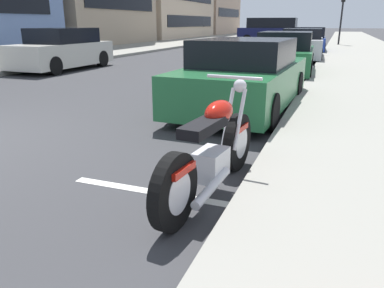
{
  "coord_description": "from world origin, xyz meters",
  "views": [
    {
      "loc": [
        -3.18,
        -5.53,
        1.67
      ],
      "look_at": [
        0.13,
        -4.29,
        0.53
      ],
      "focal_mm": 35.19,
      "sensor_mm": 36.0,
      "label": 1
    }
  ],
  "objects_px": {
    "parked_car_across_street": "(245,77)",
    "parked_car_mid_block": "(302,45)",
    "car_opposite_curb": "(62,50)",
    "parked_car_at_intersection": "(285,54)",
    "traffic_signal_near_corner": "(343,5)",
    "crossing_truck": "(272,31)",
    "parked_car_second_in_row": "(309,41)",
    "parked_motorcycle": "(212,152)"
  },
  "relations": [
    {
      "from": "parked_motorcycle",
      "to": "parked_car_at_intersection",
      "type": "height_order",
      "value": "parked_car_at_intersection"
    },
    {
      "from": "parked_car_at_intersection",
      "to": "parked_car_second_in_row",
      "type": "bearing_deg",
      "value": -2.87
    },
    {
      "from": "parked_car_across_street",
      "to": "traffic_signal_near_corner",
      "type": "relative_size",
      "value": 1.18
    },
    {
      "from": "parked_car_at_intersection",
      "to": "traffic_signal_near_corner",
      "type": "distance_m",
      "value": 17.6
    },
    {
      "from": "parked_motorcycle",
      "to": "parked_car_mid_block",
      "type": "distance_m",
      "value": 15.42
    },
    {
      "from": "parked_car_across_street",
      "to": "traffic_signal_near_corner",
      "type": "bearing_deg",
      "value": -1.93
    },
    {
      "from": "parked_car_at_intersection",
      "to": "crossing_truck",
      "type": "distance_m",
      "value": 19.35
    },
    {
      "from": "parked_motorcycle",
      "to": "parked_car_second_in_row",
      "type": "height_order",
      "value": "parked_car_second_in_row"
    },
    {
      "from": "parked_car_mid_block",
      "to": "crossing_truck",
      "type": "height_order",
      "value": "crossing_truck"
    },
    {
      "from": "parked_car_across_street",
      "to": "crossing_truck",
      "type": "xyz_separation_m",
      "value": [
        24.8,
        3.53,
        0.41
      ]
    },
    {
      "from": "parked_car_at_intersection",
      "to": "traffic_signal_near_corner",
      "type": "height_order",
      "value": "traffic_signal_near_corner"
    },
    {
      "from": "parked_car_mid_block",
      "to": "traffic_signal_near_corner",
      "type": "height_order",
      "value": "traffic_signal_near_corner"
    },
    {
      "from": "parked_car_across_street",
      "to": "parked_car_second_in_row",
      "type": "xyz_separation_m",
      "value": [
        16.28,
        -0.04,
        0.01
      ]
    },
    {
      "from": "parked_motorcycle",
      "to": "car_opposite_curb",
      "type": "xyz_separation_m",
      "value": [
        8.28,
        8.49,
        0.27
      ]
    },
    {
      "from": "parked_car_mid_block",
      "to": "parked_car_second_in_row",
      "type": "bearing_deg",
      "value": -2.23
    },
    {
      "from": "parked_car_mid_block",
      "to": "traffic_signal_near_corner",
      "type": "bearing_deg",
      "value": -10.38
    },
    {
      "from": "parked_motorcycle",
      "to": "car_opposite_curb",
      "type": "relative_size",
      "value": 0.51
    },
    {
      "from": "crossing_truck",
      "to": "car_opposite_curb",
      "type": "height_order",
      "value": "crossing_truck"
    },
    {
      "from": "crossing_truck",
      "to": "parked_car_across_street",
      "type": "bearing_deg",
      "value": 97.42
    },
    {
      "from": "parked_car_mid_block",
      "to": "car_opposite_curb",
      "type": "relative_size",
      "value": 1.03
    },
    {
      "from": "crossing_truck",
      "to": "parked_car_at_intersection",
      "type": "bearing_deg",
      "value": 99.96
    },
    {
      "from": "traffic_signal_near_corner",
      "to": "parked_motorcycle",
      "type": "bearing_deg",
      "value": 177.77
    },
    {
      "from": "parked_car_mid_block",
      "to": "car_opposite_curb",
      "type": "distance_m",
      "value": 10.68
    },
    {
      "from": "parked_car_across_street",
      "to": "car_opposite_curb",
      "type": "distance_m",
      "value": 8.94
    },
    {
      "from": "parked_car_mid_block",
      "to": "traffic_signal_near_corner",
      "type": "xyz_separation_m",
      "value": [
        11.79,
        -1.59,
        2.21
      ]
    },
    {
      "from": "traffic_signal_near_corner",
      "to": "parked_car_at_intersection",
      "type": "bearing_deg",
      "value": 174.64
    },
    {
      "from": "parked_car_at_intersection",
      "to": "crossing_truck",
      "type": "height_order",
      "value": "crossing_truck"
    },
    {
      "from": "parked_car_second_in_row",
      "to": "car_opposite_curb",
      "type": "xyz_separation_m",
      "value": [
        -12.03,
        7.91,
        0.05
      ]
    },
    {
      "from": "parked_car_at_intersection",
      "to": "traffic_signal_near_corner",
      "type": "bearing_deg",
      "value": -8.24
    },
    {
      "from": "parked_car_mid_block",
      "to": "parked_car_second_in_row",
      "type": "distance_m",
      "value": 4.9
    },
    {
      "from": "parked_car_second_in_row",
      "to": "crossing_truck",
      "type": "relative_size",
      "value": 0.77
    },
    {
      "from": "crossing_truck",
      "to": "traffic_signal_near_corner",
      "type": "xyz_separation_m",
      "value": [
        -1.63,
        -5.2,
        1.83
      ]
    },
    {
      "from": "parked_car_across_street",
      "to": "car_opposite_curb",
      "type": "relative_size",
      "value": 1.05
    },
    {
      "from": "crossing_truck",
      "to": "car_opposite_curb",
      "type": "relative_size",
      "value": 1.24
    },
    {
      "from": "parked_car_across_street",
      "to": "car_opposite_curb",
      "type": "xyz_separation_m",
      "value": [
        4.25,
        7.87,
        0.06
      ]
    },
    {
      "from": "traffic_signal_near_corner",
      "to": "parked_car_second_in_row",
      "type": "bearing_deg",
      "value": 166.67
    },
    {
      "from": "car_opposite_curb",
      "to": "parked_car_at_intersection",
      "type": "bearing_deg",
      "value": 100.64
    },
    {
      "from": "parked_car_across_street",
      "to": "parked_car_mid_block",
      "type": "relative_size",
      "value": 1.02
    },
    {
      "from": "parked_car_at_intersection",
      "to": "parked_car_across_street",
      "type": "bearing_deg",
      "value": 176.71
    },
    {
      "from": "parked_car_at_intersection",
      "to": "crossing_truck",
      "type": "relative_size",
      "value": 0.82
    },
    {
      "from": "parked_car_across_street",
      "to": "parked_car_at_intersection",
      "type": "bearing_deg",
      "value": 1.79
    },
    {
      "from": "crossing_truck",
      "to": "parked_car_second_in_row",
      "type": "bearing_deg",
      "value": 112.06
    }
  ]
}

